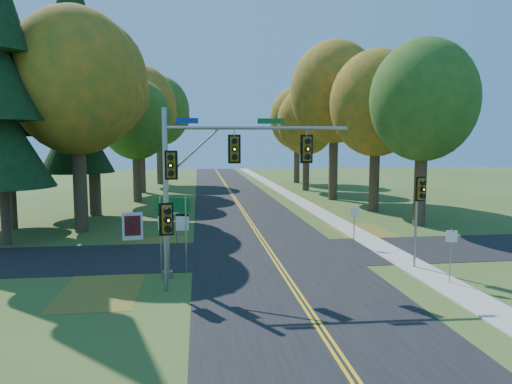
{
  "coord_description": "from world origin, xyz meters",
  "views": [
    {
      "loc": [
        -3.67,
        -20.92,
        5.71
      ],
      "look_at": [
        -0.75,
        2.19,
        3.2
      ],
      "focal_mm": 32.0,
      "sensor_mm": 36.0,
      "label": 1
    }
  ],
  "objects": [
    {
      "name": "pine_c",
      "position": [
        -13.0,
        16.0,
        9.69
      ],
      "size": [
        5.6,
        5.6,
        20.56
      ],
      "color": "#38281C",
      "rests_on": "ground"
    },
    {
      "name": "leaf_patch_w_near",
      "position": [
        -6.5,
        4.0,
        0.01
      ],
      "size": [
        4.0,
        6.0,
        0.0
      ],
      "primitive_type": "cube",
      "color": "brown",
      "rests_on": "ground"
    },
    {
      "name": "tree_w_d",
      "position": [
        -10.13,
        33.18,
        9.78
      ],
      "size": [
        8.2,
        8.2,
        14.56
      ],
      "color": "#38281C",
      "rests_on": "ground"
    },
    {
      "name": "pine_b",
      "position": [
        -16.0,
        11.0,
        8.16
      ],
      "size": [
        5.6,
        5.6,
        17.31
      ],
      "color": "#38281C",
      "rests_on": "ground"
    },
    {
      "name": "road_main",
      "position": [
        0.0,
        0.0,
        0.01
      ],
      "size": [
        8.0,
        160.0,
        0.02
      ],
      "primitive_type": "cube",
      "color": "black",
      "rests_on": "ground"
    },
    {
      "name": "sidewalk_east",
      "position": [
        6.2,
        0.0,
        0.03
      ],
      "size": [
        1.6,
        160.0,
        0.06
      ],
      "primitive_type": "cube",
      "color": "#9E998E",
      "rests_on": "ground"
    },
    {
      "name": "ped_signal_pole",
      "position": [
        -4.9,
        -3.71,
        2.59
      ],
      "size": [
        0.53,
        0.64,
        3.48
      ],
      "rotation": [
        0.0,
        0.0,
        0.31
      ],
      "color": "gray",
      "rests_on": "ground"
    },
    {
      "name": "tree_w_c",
      "position": [
        -9.54,
        24.47,
        7.94
      ],
      "size": [
        6.8,
        6.8,
        11.91
      ],
      "color": "#38281C",
      "rests_on": "ground"
    },
    {
      "name": "road_cross",
      "position": [
        0.0,
        2.0,
        0.01
      ],
      "size": [
        60.0,
        6.0,
        0.02
      ],
      "primitive_type": "cube",
      "color": "black",
      "rests_on": "ground"
    },
    {
      "name": "route_sign_cluster",
      "position": [
        -4.79,
        -0.99,
        2.4
      ],
      "size": [
        1.56,
        0.41,
        3.41
      ],
      "rotation": [
        0.0,
        0.0,
        -0.23
      ],
      "color": "gray",
      "rests_on": "ground"
    },
    {
      "name": "tree_e_c",
      "position": [
        9.88,
        23.69,
        10.66
      ],
      "size": [
        8.8,
        8.8,
        15.79
      ],
      "color": "#38281C",
      "rests_on": "ground"
    },
    {
      "name": "tree_e_a",
      "position": [
        11.57,
        8.77,
        8.53
      ],
      "size": [
        7.2,
        7.2,
        12.73
      ],
      "color": "#38281C",
      "rests_on": "ground"
    },
    {
      "name": "tree_e_d",
      "position": [
        9.26,
        32.87,
        8.24
      ],
      "size": [
        7.0,
        7.0,
        12.32
      ],
      "color": "#38281C",
      "rests_on": "ground"
    },
    {
      "name": "leaf_patch_w_far",
      "position": [
        -7.5,
        -3.0,
        0.01
      ],
      "size": [
        3.0,
        5.0,
        0.0
      ],
      "primitive_type": "cube",
      "color": "brown",
      "rests_on": "ground"
    },
    {
      "name": "ground",
      "position": [
        0.0,
        0.0,
        0.0
      ],
      "size": [
        160.0,
        160.0,
        0.0
      ],
      "primitive_type": "plane",
      "color": "#2F511C",
      "rests_on": "ground"
    },
    {
      "name": "tree_w_e",
      "position": [
        -8.92,
        44.09,
        10.07
      ],
      "size": [
        8.4,
        8.4,
        14.97
      ],
      "color": "#38281C",
      "rests_on": "ground"
    },
    {
      "name": "tree_w_a",
      "position": [
        -11.13,
        9.38,
        9.49
      ],
      "size": [
        8.0,
        8.0,
        14.15
      ],
      "color": "#38281C",
      "rests_on": "ground"
    },
    {
      "name": "centerline_left",
      "position": [
        -0.1,
        0.0,
        0.03
      ],
      "size": [
        0.1,
        160.0,
        0.01
      ],
      "primitive_type": "cube",
      "color": "gold",
      "rests_on": "road_main"
    },
    {
      "name": "tree_e_b",
      "position": [
        10.97,
        15.58,
        8.9
      ],
      "size": [
        7.6,
        7.6,
        13.33
      ],
      "color": "#38281C",
      "rests_on": "ground"
    },
    {
      "name": "info_kiosk",
      "position": [
        -7.57,
        6.29,
        0.82
      ],
      "size": [
        1.2,
        0.36,
        1.64
      ],
      "rotation": [
        0.0,
        0.0,
        0.17
      ],
      "color": "silver",
      "rests_on": "ground"
    },
    {
      "name": "leaf_patch_e",
      "position": [
        6.8,
        6.0,
        0.01
      ],
      "size": [
        3.5,
        8.0,
        0.0
      ],
      "primitive_type": "cube",
      "color": "brown",
      "rests_on": "ground"
    },
    {
      "name": "reg_sign_w",
      "position": [
        -4.99,
        5.22,
        1.48
      ],
      "size": [
        0.39,
        0.19,
        2.16
      ],
      "rotation": [
        0.0,
        0.0,
        -0.4
      ],
      "color": "gray",
      "rests_on": "ground"
    },
    {
      "name": "tree_w_b",
      "position": [
        -11.72,
        16.29,
        10.37
      ],
      "size": [
        8.6,
        8.6,
        15.38
      ],
      "color": "#38281C",
      "rests_on": "ground"
    },
    {
      "name": "traffic_mast",
      "position": [
        -3.09,
        -1.85,
        4.6
      ],
      "size": [
        7.88,
        0.75,
        7.15
      ],
      "rotation": [
        0.0,
        0.0,
        -0.03
      ],
      "color": "gray",
      "rests_on": "ground"
    },
    {
      "name": "reg_sign_e_north",
      "position": [
        4.78,
        2.88,
        1.53
      ],
      "size": [
        0.42,
        0.16,
        2.24
      ],
      "rotation": [
        0.0,
        0.0,
        -0.3
      ],
      "color": "gray",
      "rests_on": "ground"
    },
    {
      "name": "reg_sign_e_south",
      "position": [
        6.41,
        -4.01,
        1.56
      ],
      "size": [
        0.42,
        0.16,
        2.28
      ],
      "rotation": [
        0.0,
        0.0,
        -0.31
      ],
      "color": "gray",
      "rests_on": "ground"
    },
    {
      "name": "tree_e_e",
      "position": [
        10.47,
        43.58,
        9.19
      ],
      "size": [
        7.8,
        7.8,
        13.74
      ],
      "color": "#38281C",
      "rests_on": "ground"
    },
    {
      "name": "east_signal_pole",
      "position": [
        6.14,
        -1.72,
        3.2
      ],
      "size": [
        0.49,
        0.57,
        4.22
      ],
      "rotation": [
        0.0,
        0.0,
        0.16
      ],
      "color": "gray",
      "rests_on": "ground"
    },
    {
      "name": "centerline_right",
      "position": [
        0.1,
        0.0,
        0.03
      ],
      "size": [
        0.1,
        160.0,
        0.01
      ],
      "primitive_type": "cube",
      "color": "gold",
      "rests_on": "road_main"
    }
  ]
}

